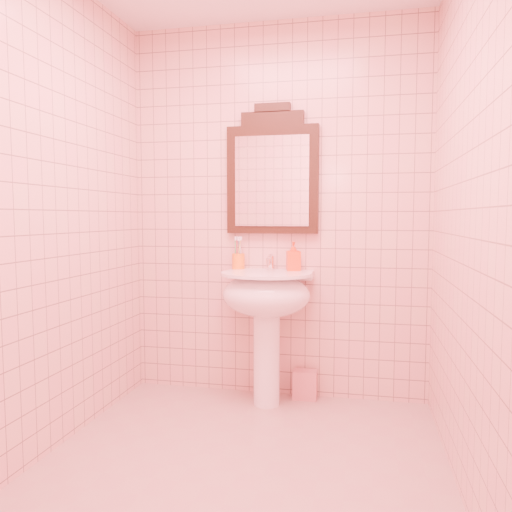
% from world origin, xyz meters
% --- Properties ---
extents(floor, '(2.20, 2.20, 0.00)m').
position_xyz_m(floor, '(0.00, 0.00, 0.00)').
color(floor, tan).
rests_on(floor, ground).
extents(back_wall, '(2.00, 0.02, 2.50)m').
position_xyz_m(back_wall, '(0.00, 1.10, 1.25)').
color(back_wall, beige).
rests_on(back_wall, floor).
extents(pedestal_sink, '(0.58, 0.58, 0.86)m').
position_xyz_m(pedestal_sink, '(-0.03, 0.87, 0.66)').
color(pedestal_sink, white).
rests_on(pedestal_sink, floor).
extents(faucet, '(0.04, 0.16, 0.11)m').
position_xyz_m(faucet, '(-0.03, 1.01, 0.92)').
color(faucet, white).
rests_on(faucet, pedestal_sink).
extents(mirror, '(0.61, 0.06, 0.86)m').
position_xyz_m(mirror, '(-0.03, 1.07, 1.50)').
color(mirror, black).
rests_on(mirror, back_wall).
extents(toothbrush_cup, '(0.08, 0.08, 0.20)m').
position_xyz_m(toothbrush_cup, '(-0.26, 1.04, 0.92)').
color(toothbrush_cup, orange).
rests_on(toothbrush_cup, pedestal_sink).
extents(soap_dispenser, '(0.11, 0.11, 0.19)m').
position_xyz_m(soap_dispenser, '(0.12, 1.01, 0.96)').
color(soap_dispenser, '#E73E13').
rests_on(soap_dispenser, pedestal_sink).
extents(towel, '(0.16, 0.11, 0.19)m').
position_xyz_m(towel, '(0.20, 1.03, 0.10)').
color(towel, '#CA7683').
rests_on(towel, floor).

